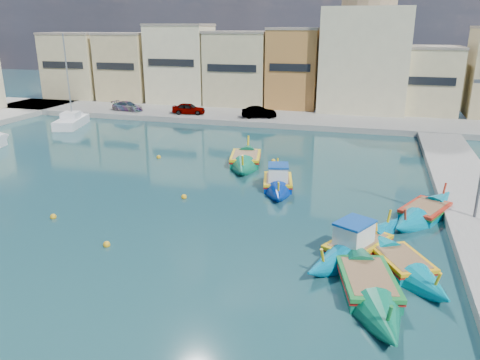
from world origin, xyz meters
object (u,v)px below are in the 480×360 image
at_px(yacht_north, 77,120).
at_px(church_block, 366,44).
at_px(luzzu_turquoise_cabin, 357,247).
at_px(luzzu_cyan_south, 402,265).
at_px(luzzu_green, 246,160).
at_px(luzzu_blue_south, 367,285).
at_px(luzzu_cyan_mid, 425,212).
at_px(luzzu_blue_cabin, 278,183).

bearing_deg(yacht_north, church_block, 26.74).
height_order(church_block, luzzu_turquoise_cabin, church_block).
bearing_deg(luzzu_cyan_south, church_block, 94.93).
height_order(luzzu_green, luzzu_cyan_south, luzzu_green).
distance_m(luzzu_blue_south, yacht_north, 42.49).
xyz_separation_m(church_block, luzzu_green, (-7.90, -25.80, -8.12)).
distance_m(luzzu_cyan_mid, luzzu_cyan_south, 7.06).
height_order(luzzu_blue_cabin, luzzu_cyan_mid, luzzu_blue_cabin).
bearing_deg(luzzu_cyan_south, luzzu_blue_cabin, 128.88).
height_order(church_block, yacht_north, church_block).
bearing_deg(yacht_north, luzzu_cyan_mid, -26.85).
xyz_separation_m(luzzu_green, luzzu_cyan_south, (11.38, -14.54, -0.06)).
distance_m(luzzu_turquoise_cabin, luzzu_blue_south, 3.47).
xyz_separation_m(luzzu_cyan_mid, luzzu_blue_south, (-2.98, -9.20, 0.02)).
relative_size(luzzu_cyan_mid, yacht_north, 0.75).
xyz_separation_m(luzzu_turquoise_cabin, luzzu_blue_cabin, (-5.70, 8.46, -0.01)).
distance_m(luzzu_blue_south, luzzu_cyan_south, 2.73).
xyz_separation_m(luzzu_turquoise_cabin, luzzu_green, (-9.35, 13.42, -0.04)).
relative_size(luzzu_turquoise_cabin, luzzu_blue_south, 0.92).
bearing_deg(luzzu_cyan_mid, luzzu_cyan_south, -102.43).
distance_m(church_block, luzzu_cyan_south, 41.30).
bearing_deg(church_block, luzzu_cyan_mid, -81.50).
distance_m(luzzu_turquoise_cabin, luzzu_blue_cabin, 10.20).
xyz_separation_m(luzzu_blue_cabin, luzzu_green, (-3.66, 4.96, -0.03)).
bearing_deg(luzzu_turquoise_cabin, luzzu_green, 124.88).
bearing_deg(luzzu_turquoise_cabin, luzzu_cyan_mid, 58.43).
bearing_deg(luzzu_blue_south, luzzu_cyan_mid, 72.07).
distance_m(luzzu_blue_cabin, luzzu_cyan_south, 12.31).
bearing_deg(church_block, luzzu_blue_south, -87.28).
xyz_separation_m(luzzu_turquoise_cabin, luzzu_blue_south, (0.57, -3.43, -0.06)).
xyz_separation_m(luzzu_cyan_mid, yacht_north, (-35.60, 18.03, 0.17)).
height_order(luzzu_turquoise_cabin, luzzu_cyan_mid, luzzu_turquoise_cabin).
bearing_deg(luzzu_turquoise_cabin, luzzu_blue_cabin, 123.96).
height_order(luzzu_blue_cabin, luzzu_blue_south, luzzu_blue_cabin).
bearing_deg(yacht_north, luzzu_green, -24.57).
relative_size(luzzu_blue_cabin, luzzu_cyan_mid, 0.97).
bearing_deg(luzzu_turquoise_cabin, luzzu_cyan_south, -28.94).
xyz_separation_m(church_block, luzzu_blue_south, (2.02, -42.64, -8.14)).
height_order(luzzu_turquoise_cabin, luzzu_green, luzzu_turquoise_cabin).
relative_size(luzzu_turquoise_cabin, luzzu_green, 0.95).
bearing_deg(luzzu_cyan_south, luzzu_turquoise_cabin, 151.06).
bearing_deg(luzzu_cyan_mid, luzzu_blue_south, -107.93).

